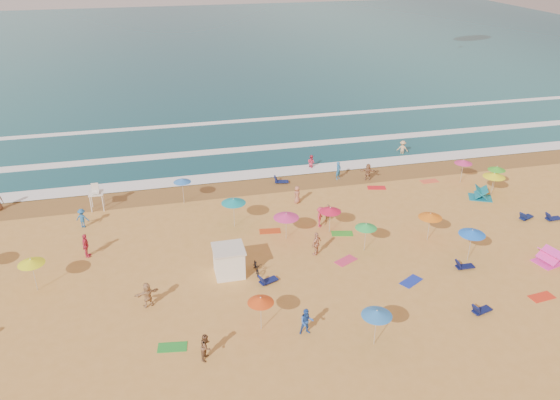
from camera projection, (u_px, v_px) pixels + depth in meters
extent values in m
plane|color=gold|center=(269.00, 256.00, 40.90)|extent=(220.00, 220.00, 0.00)
cube|color=#0C4756|center=(183.00, 47.00, 114.12)|extent=(220.00, 140.00, 0.18)
plane|color=olive|center=(240.00, 187.00, 51.79)|extent=(220.00, 220.00, 0.00)
cube|color=white|center=(236.00, 176.00, 53.93)|extent=(200.00, 2.20, 0.05)
cube|color=white|center=(226.00, 151.00, 60.03)|extent=(200.00, 1.60, 0.05)
cube|color=white|center=(214.00, 123.00, 68.75)|extent=(200.00, 1.20, 0.05)
cube|color=white|center=(229.00, 262.00, 38.30)|extent=(2.00, 2.00, 2.00)
cube|color=silver|center=(228.00, 249.00, 37.83)|extent=(2.20, 2.20, 0.12)
imported|color=black|center=(256.00, 267.00, 38.67)|extent=(0.70, 1.83, 0.95)
cone|color=#DB4412|center=(261.00, 300.00, 32.41)|extent=(1.60, 1.60, 0.35)
cone|color=#DC3082|center=(286.00, 216.00, 42.28)|extent=(2.00, 2.00, 0.35)
cone|color=red|center=(330.00, 210.00, 43.20)|extent=(1.73, 1.73, 0.35)
cone|color=blue|center=(377.00, 313.00, 31.14)|extent=(1.79, 1.79, 0.35)
cone|color=teal|center=(234.00, 201.00, 43.93)|extent=(1.99, 1.99, 0.35)
cone|color=#D52F77|center=(464.00, 162.00, 51.82)|extent=(1.68, 1.68, 0.35)
cone|color=blue|center=(182.00, 180.00, 47.74)|extent=(1.53, 1.53, 0.35)
cone|color=green|center=(497.00, 168.00, 50.26)|extent=(1.59, 1.59, 0.35)
cone|color=yellow|center=(31.00, 261.00, 35.95)|extent=(1.75, 1.75, 0.35)
cone|color=#FDF71A|center=(494.00, 175.00, 49.35)|extent=(1.98, 1.98, 0.35)
cone|color=orange|center=(430.00, 215.00, 42.01)|extent=(1.84, 1.84, 0.35)
cone|color=green|center=(366.00, 226.00, 40.61)|extent=(1.63, 1.63, 0.35)
cone|color=blue|center=(472.00, 232.00, 39.32)|extent=(1.92, 1.92, 0.35)
cube|color=#101853|center=(269.00, 281.00, 37.68)|extent=(1.41, 1.00, 0.34)
cube|color=#0E1549|center=(482.00, 310.00, 34.73)|extent=(1.40, 0.86, 0.34)
cube|color=#0E1447|center=(465.00, 266.00, 39.27)|extent=(1.31, 0.60, 0.34)
cube|color=#0F1B4E|center=(526.00, 217.00, 46.02)|extent=(1.41, 0.98, 0.34)
cube|color=#101951|center=(553.00, 218.00, 45.83)|extent=(1.31, 0.58, 0.34)
cube|color=#0F194F|center=(282.00, 181.00, 52.56)|extent=(1.39, 0.83, 0.34)
cube|color=green|center=(172.00, 347.00, 31.89)|extent=(1.81, 1.09, 0.03)
cube|color=#CC4016|center=(270.00, 231.00, 44.20)|extent=(1.79, 1.07, 0.03)
cube|color=#E23563|center=(346.00, 261.00, 40.24)|extent=(1.91, 1.54, 0.03)
cube|color=red|center=(377.00, 188.00, 51.66)|extent=(1.86, 1.26, 0.03)
cube|color=#1C31B2|center=(411.00, 281.00, 37.87)|extent=(1.90, 1.59, 0.03)
cube|color=green|center=(342.00, 233.00, 43.85)|extent=(1.85, 1.21, 0.03)
cube|color=red|center=(542.00, 297.00, 36.26)|extent=(1.78, 1.04, 0.03)
cube|color=#F55B39|center=(429.00, 181.00, 53.00)|extent=(1.72, 0.91, 0.03)
imported|color=#E0385A|center=(311.00, 163.00, 55.74)|extent=(0.99, 1.03, 1.67)
imported|color=brown|center=(206.00, 347.00, 30.73)|extent=(0.95, 1.02, 1.68)
imported|color=#B26A52|center=(297.00, 195.00, 48.49)|extent=(0.93, 0.88, 1.61)
imported|color=tan|center=(147.00, 295.00, 35.04)|extent=(1.70, 0.96, 1.75)
imported|color=#DDAC74|center=(402.00, 149.00, 59.15)|extent=(1.34, 1.13, 1.79)
imported|color=#D73554|center=(86.00, 246.00, 40.37)|extent=(0.63, 1.17, 1.89)
imported|color=#A26E4A|center=(368.00, 172.00, 52.97)|extent=(1.62, 1.05, 1.67)
imported|color=#2775B9|center=(338.00, 170.00, 53.15)|extent=(0.77, 0.73, 1.77)
imported|color=brown|center=(328.00, 213.00, 45.45)|extent=(0.59, 0.42, 1.51)
imported|color=#225F9F|center=(82.00, 218.00, 44.49)|extent=(1.20, 0.90, 1.65)
imported|color=tan|center=(316.00, 244.00, 40.63)|extent=(1.14, 1.06, 1.89)
imported|color=#CC334B|center=(320.00, 217.00, 44.52)|extent=(1.11, 1.32, 1.78)
imported|color=blue|center=(307.00, 322.00, 32.62)|extent=(0.91, 0.73, 1.76)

